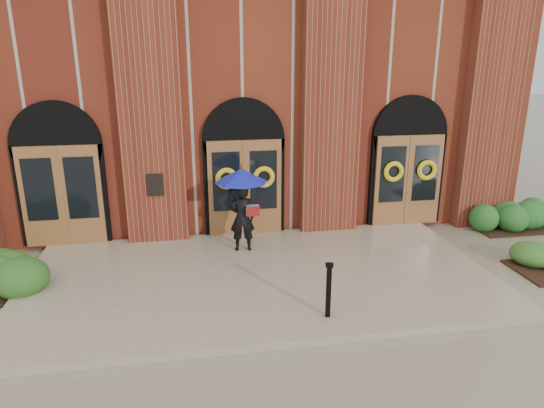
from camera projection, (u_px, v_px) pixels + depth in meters
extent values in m
plane|color=gray|center=(261.00, 283.00, 10.43)|extent=(90.00, 90.00, 0.00)
cube|color=tan|center=(260.00, 277.00, 10.55)|extent=(10.00, 5.30, 0.15)
cube|color=maroon|center=(224.00, 89.00, 17.77)|extent=(16.00, 12.00, 7.00)
cube|color=black|center=(155.00, 185.00, 11.90)|extent=(0.40, 0.05, 0.55)
cube|color=maroon|center=(150.00, 107.00, 11.59)|extent=(1.50, 0.45, 7.00)
cube|color=maroon|center=(331.00, 104.00, 12.33)|extent=(1.50, 0.45, 7.00)
cube|color=maroon|center=(492.00, 101.00, 13.06)|extent=(1.50, 0.45, 7.00)
cube|color=brown|center=(62.00, 196.00, 11.83)|extent=(1.90, 0.10, 2.50)
cylinder|color=black|center=(57.00, 145.00, 11.59)|extent=(2.10, 0.22, 2.10)
cube|color=brown|center=(245.00, 188.00, 12.57)|extent=(1.90, 0.10, 2.50)
cylinder|color=black|center=(244.00, 139.00, 12.33)|extent=(2.10, 0.22, 2.10)
cube|color=brown|center=(408.00, 181.00, 13.30)|extent=(1.90, 0.10, 2.50)
cylinder|color=black|center=(409.00, 134.00, 13.07)|extent=(2.10, 0.22, 2.10)
torus|color=yellow|center=(227.00, 179.00, 12.29)|extent=(0.57, 0.13, 0.57)
torus|color=yellow|center=(264.00, 177.00, 12.44)|extent=(0.57, 0.13, 0.57)
torus|color=yellow|center=(394.00, 172.00, 13.02)|extent=(0.57, 0.13, 0.57)
torus|color=yellow|center=(427.00, 170.00, 13.18)|extent=(0.57, 0.13, 0.57)
imported|color=black|center=(242.00, 218.00, 11.60)|extent=(0.61, 0.42, 1.64)
cone|color=#171EB2|center=(241.00, 176.00, 11.29)|extent=(1.32, 1.32, 0.33)
cylinder|color=black|center=(244.00, 194.00, 11.38)|extent=(0.02, 0.02, 0.55)
cube|color=#B4B7BA|center=(253.00, 210.00, 11.45)|extent=(0.31, 0.17, 0.24)
cube|color=maroon|center=(253.00, 211.00, 11.37)|extent=(0.31, 0.03, 0.24)
cube|color=black|center=(328.00, 291.00, 8.69)|extent=(0.11, 0.11, 1.00)
cube|color=black|center=(329.00, 265.00, 8.54)|extent=(0.17, 0.17, 0.04)
ellipsoid|color=#235A1F|center=(528.00, 215.00, 13.70)|extent=(2.82, 1.13, 0.72)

